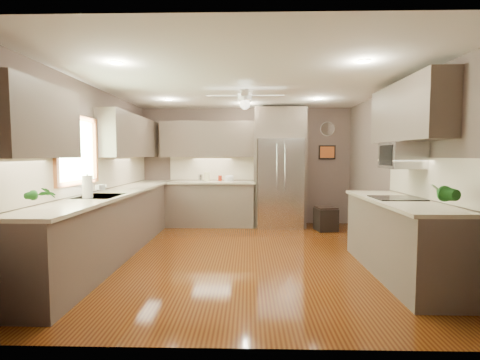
{
  "coord_description": "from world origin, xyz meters",
  "views": [
    {
      "loc": [
        0.05,
        -5.06,
        1.47
      ],
      "look_at": [
        -0.08,
        0.6,
        1.08
      ],
      "focal_mm": 26.0,
      "sensor_mm": 36.0,
      "label": 1
    }
  ],
  "objects_px": {
    "canister_b": "(201,178)",
    "canister_c": "(207,177)",
    "canister_d": "(220,178)",
    "refrigerator": "(279,170)",
    "potted_plant_right": "(443,193)",
    "microwave": "(402,155)",
    "soap_bottle": "(101,187)",
    "paper_towel": "(87,187)",
    "potted_plant_left": "(42,194)",
    "bowl": "(229,180)",
    "stool": "(326,219)"
  },
  "relations": [
    {
      "from": "canister_b",
      "to": "canister_c",
      "type": "height_order",
      "value": "canister_c"
    },
    {
      "from": "canister_d",
      "to": "refrigerator",
      "type": "xyz_separation_m",
      "value": [
        1.24,
        -0.09,
        0.19
      ]
    },
    {
      "from": "canister_b",
      "to": "potted_plant_right",
      "type": "height_order",
      "value": "potted_plant_right"
    },
    {
      "from": "canister_c",
      "to": "potted_plant_right",
      "type": "relative_size",
      "value": 0.56
    },
    {
      "from": "canister_b",
      "to": "microwave",
      "type": "height_order",
      "value": "microwave"
    },
    {
      "from": "soap_bottle",
      "to": "paper_towel",
      "type": "distance_m",
      "value": 0.62
    },
    {
      "from": "soap_bottle",
      "to": "potted_plant_left",
      "type": "xyz_separation_m",
      "value": [
        0.1,
        -1.58,
        0.07
      ]
    },
    {
      "from": "canister_b",
      "to": "microwave",
      "type": "relative_size",
      "value": 0.26
    },
    {
      "from": "canister_d",
      "to": "bowl",
      "type": "height_order",
      "value": "canister_d"
    },
    {
      "from": "canister_d",
      "to": "paper_towel",
      "type": "bearing_deg",
      "value": -115.2
    },
    {
      "from": "potted_plant_right",
      "to": "bowl",
      "type": "height_order",
      "value": "potted_plant_right"
    },
    {
      "from": "microwave",
      "to": "refrigerator",
      "type": "bearing_deg",
      "value": 116.09
    },
    {
      "from": "soap_bottle",
      "to": "potted_plant_left",
      "type": "height_order",
      "value": "potted_plant_left"
    },
    {
      "from": "stool",
      "to": "canister_c",
      "type": "bearing_deg",
      "value": 167.79
    },
    {
      "from": "canister_d",
      "to": "potted_plant_left",
      "type": "relative_size",
      "value": 0.37
    },
    {
      "from": "canister_b",
      "to": "potted_plant_left",
      "type": "distance_m",
      "value": 4.11
    },
    {
      "from": "potted_plant_left",
      "to": "canister_c",
      "type": "bearing_deg",
      "value": 74.06
    },
    {
      "from": "refrigerator",
      "to": "paper_towel",
      "type": "relative_size",
      "value": 7.74
    },
    {
      "from": "refrigerator",
      "to": "stool",
      "type": "bearing_deg",
      "value": -26.12
    },
    {
      "from": "canister_c",
      "to": "bowl",
      "type": "xyz_separation_m",
      "value": [
        0.48,
        -0.04,
        -0.06
      ]
    },
    {
      "from": "canister_b",
      "to": "refrigerator",
      "type": "bearing_deg",
      "value": -3.15
    },
    {
      "from": "stool",
      "to": "soap_bottle",
      "type": "bearing_deg",
      "value": -152.57
    },
    {
      "from": "canister_b",
      "to": "microwave",
      "type": "bearing_deg",
      "value": -43.19
    },
    {
      "from": "refrigerator",
      "to": "microwave",
      "type": "bearing_deg",
      "value": -63.91
    },
    {
      "from": "canister_c",
      "to": "soap_bottle",
      "type": "xyz_separation_m",
      "value": [
        -1.23,
        -2.41,
        -0.0
      ]
    },
    {
      "from": "canister_d",
      "to": "stool",
      "type": "relative_size",
      "value": 0.25
    },
    {
      "from": "potted_plant_right",
      "to": "soap_bottle",
      "type": "bearing_deg",
      "value": 158.85
    },
    {
      "from": "canister_b",
      "to": "stool",
      "type": "bearing_deg",
      "value": -11.64
    },
    {
      "from": "canister_b",
      "to": "potted_plant_left",
      "type": "xyz_separation_m",
      "value": [
        -1.01,
        -3.99,
        0.09
      ]
    },
    {
      "from": "canister_b",
      "to": "refrigerator",
      "type": "relative_size",
      "value": 0.06
    },
    {
      "from": "canister_c",
      "to": "microwave",
      "type": "bearing_deg",
      "value": -44.46
    },
    {
      "from": "canister_d",
      "to": "refrigerator",
      "type": "height_order",
      "value": "refrigerator"
    },
    {
      "from": "canister_d",
      "to": "bowl",
      "type": "relative_size",
      "value": 0.57
    },
    {
      "from": "soap_bottle",
      "to": "bowl",
      "type": "xyz_separation_m",
      "value": [
        1.71,
        2.37,
        -0.06
      ]
    },
    {
      "from": "microwave",
      "to": "canister_d",
      "type": "bearing_deg",
      "value": 132.62
    },
    {
      "from": "canister_d",
      "to": "canister_b",
      "type": "bearing_deg",
      "value": 179.18
    },
    {
      "from": "microwave",
      "to": "paper_towel",
      "type": "relative_size",
      "value": 1.74
    },
    {
      "from": "soap_bottle",
      "to": "microwave",
      "type": "xyz_separation_m",
      "value": [
        4.08,
        -0.39,
        0.45
      ]
    },
    {
      "from": "refrigerator",
      "to": "potted_plant_left",
      "type": "bearing_deg",
      "value": -124.36
    },
    {
      "from": "bowl",
      "to": "microwave",
      "type": "xyz_separation_m",
      "value": [
        2.37,
        -2.76,
        0.51
      ]
    },
    {
      "from": "potted_plant_left",
      "to": "soap_bottle",
      "type": "bearing_deg",
      "value": 93.46
    },
    {
      "from": "bowl",
      "to": "refrigerator",
      "type": "bearing_deg",
      "value": -2.65
    },
    {
      "from": "canister_c",
      "to": "canister_d",
      "type": "relative_size",
      "value": 1.68
    },
    {
      "from": "refrigerator",
      "to": "paper_towel",
      "type": "distance_m",
      "value": 3.96
    },
    {
      "from": "paper_towel",
      "to": "refrigerator",
      "type": "bearing_deg",
      "value": 47.74
    },
    {
      "from": "potted_plant_left",
      "to": "potted_plant_right",
      "type": "bearing_deg",
      "value": 0.54
    },
    {
      "from": "bowl",
      "to": "refrigerator",
      "type": "relative_size",
      "value": 0.08
    },
    {
      "from": "bowl",
      "to": "stool",
      "type": "bearing_deg",
      "value": -13.98
    },
    {
      "from": "canister_d",
      "to": "stool",
      "type": "bearing_deg",
      "value": -13.66
    },
    {
      "from": "canister_b",
      "to": "potted_plant_left",
      "type": "bearing_deg",
      "value": -104.18
    }
  ]
}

